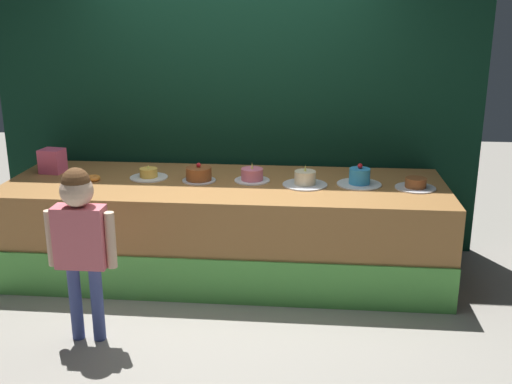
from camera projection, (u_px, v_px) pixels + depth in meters
ground_plane at (216, 303)px, 4.53m from camera, size 12.00×12.00×0.00m
stage_platform at (226, 228)px, 4.95m from camera, size 3.47×1.15×0.77m
curtain_backdrop at (235, 74)px, 5.25m from camera, size 4.22×0.08×3.09m
child_figure at (80, 232)px, 3.83m from camera, size 0.45×0.21×1.16m
pink_box at (52, 161)px, 5.10m from camera, size 0.20×0.19×0.20m
donut at (93, 178)px, 4.88m from camera, size 0.11×0.11×0.04m
cake_far_left at (149, 174)px, 4.95m from camera, size 0.31×0.31×0.11m
cake_left at (199, 174)px, 4.86m from camera, size 0.27×0.27×0.15m
cake_center_left at (252, 176)px, 4.86m from camera, size 0.28×0.28×0.15m
cake_center_right at (305, 180)px, 4.75m from camera, size 0.35×0.35×0.17m
cake_right at (359, 178)px, 4.76m from camera, size 0.35×0.35×0.17m
cake_far_right at (416, 184)px, 4.67m from camera, size 0.31×0.31×0.08m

